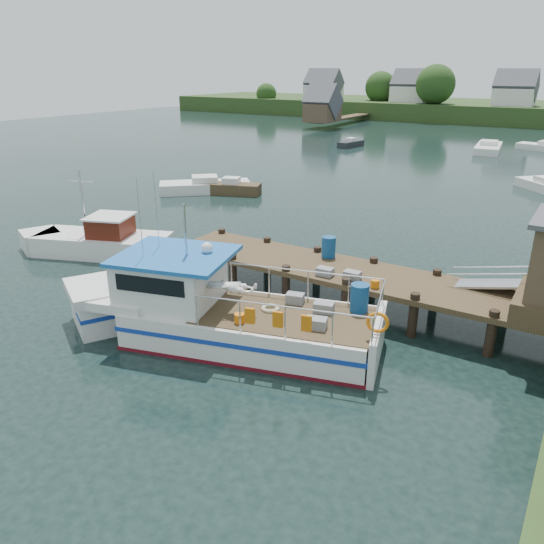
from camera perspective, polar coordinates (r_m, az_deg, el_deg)
The scene contains 8 objects.
ground_plane at distance 21.50m, azimuth 4.38°, elevation -2.51°, with size 160.00×160.00×0.00m, color black.
dock at distance 18.82m, azimuth 22.40°, elevation -0.29°, with size 16.60×3.00×4.78m.
lobster_boat at distance 17.82m, azimuth -6.54°, elevation -4.28°, with size 11.38×5.76×5.50m.
work_boat at distance 27.42m, azimuth -18.42°, elevation 3.19°, with size 7.73×4.61×4.13m.
moored_rowboat at distance 38.93m, azimuth -4.38°, elevation 9.02°, with size 4.41×2.81×1.22m.
moored_a at distance 39.73m, azimuth -7.21°, elevation 9.15°, with size 6.34×6.00×1.20m.
moored_d at distance 63.41m, azimuth 22.24°, elevation 12.27°, with size 3.26×7.42×1.22m.
moored_e at distance 63.46m, azimuth 8.47°, elevation 13.51°, with size 1.87×3.91×1.04m.
Camera 1 is at (8.99, -17.52, 8.62)m, focal length 35.00 mm.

